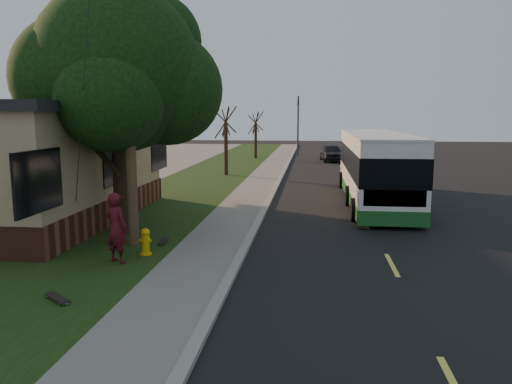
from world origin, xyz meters
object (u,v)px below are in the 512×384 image
(skateboard_main, at_px, (164,240))
(dumpster, at_px, (54,187))
(traffic_signal, at_px, (298,121))
(skateboard_spare, at_px, (57,298))
(leafy_tree, at_px, (120,73))
(distant_car, at_px, (332,153))
(utility_pole, at_px, (128,87))
(bare_tree_far, at_px, (256,136))
(transit_bus, at_px, (375,166))
(bare_tree_near, at_px, (226,142))
(fire_hydrant, at_px, (146,242))
(skateboarder, at_px, (116,228))

(skateboard_main, height_order, dumpster, dumpster)
(traffic_signal, relative_size, skateboard_spare, 7.10)
(leafy_tree, distance_m, skateboard_spare, 8.01)
(distant_car, bearing_deg, utility_pole, -109.66)
(utility_pole, relative_size, traffic_signal, 1.65)
(utility_pole, bearing_deg, bare_tree_far, 89.40)
(utility_pole, bearing_deg, leafy_tree, 117.60)
(traffic_signal, relative_size, dumpster, 3.40)
(traffic_signal, relative_size, transit_bus, 0.49)
(skateboard_main, bearing_deg, bare_tree_near, 93.43)
(fire_hydrant, distance_m, bare_tree_far, 30.04)
(traffic_signal, bearing_deg, bare_tree_far, -131.19)
(bare_tree_near, relative_size, traffic_signal, 0.78)
(fire_hydrant, xyz_separation_m, skateboard_main, (0.10, 1.34, -0.31))
(bare_tree_near, xyz_separation_m, bare_tree_far, (0.50, 12.00, -0.15))
(traffic_signal, xyz_separation_m, dumpster, (-10.00, -26.09, -2.50))
(bare_tree_far, distance_m, transit_bus, 21.93)
(distant_car, bearing_deg, skateboarder, -108.49)
(bare_tree_far, xyz_separation_m, skateboard_main, (0.50, -28.66, -1.88))
(skateboard_main, bearing_deg, utility_pole, -156.87)
(bare_tree_far, height_order, distant_car, bare_tree_far)
(utility_pole, height_order, leafy_tree, utility_pole)
(fire_hydrant, relative_size, traffic_signal, 0.13)
(leafy_tree, relative_size, skateboard_main, 9.43)
(skateboarder, relative_size, skateboard_spare, 2.38)
(dumpster, bearing_deg, bare_tree_near, 59.25)
(skateboard_spare, bearing_deg, transit_bus, 58.52)
(utility_pole, xyz_separation_m, dumpster, (-6.19, 6.92, -3.96))
(utility_pole, distance_m, traffic_signal, 33.26)
(leafy_tree, distance_m, distant_car, 27.60)
(distant_car, bearing_deg, traffic_signal, 113.65)
(bare_tree_near, relative_size, transit_bus, 0.38)
(bare_tree_far, relative_size, skateboard_main, 4.87)
(bare_tree_near, xyz_separation_m, dumpster, (-6.00, -10.09, -1.48))
(fire_hydrant, bearing_deg, bare_tree_far, 90.76)
(bare_tree_far, bearing_deg, skateboarder, -90.18)
(bare_tree_far, height_order, skateboard_spare, bare_tree_far)
(utility_pole, height_order, bare_tree_far, utility_pole)
(transit_bus, xyz_separation_m, distant_car, (-1.17, 19.35, -0.93))
(fire_hydrant, height_order, skateboard_main, fire_hydrant)
(bare_tree_far, xyz_separation_m, transit_bus, (7.63, -20.56, -0.37))
(leafy_tree, height_order, dumpster, leafy_tree)
(dumpster, bearing_deg, traffic_signal, 69.03)
(skateboard_main, bearing_deg, bare_tree_far, 91.00)
(traffic_signal, bearing_deg, dumpster, -110.97)
(skateboard_main, bearing_deg, skateboarder, -105.80)
(skateboard_main, bearing_deg, dumpster, 136.79)
(utility_pole, height_order, skateboard_main, utility_pole)
(leafy_tree, height_order, skateboard_spare, leafy_tree)
(utility_pole, relative_size, bare_tree_far, 2.25)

